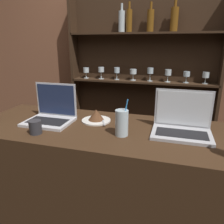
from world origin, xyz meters
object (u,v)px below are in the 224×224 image
Objects in this scene: laptop_far at (182,124)px; cake_plate at (96,117)px; coffee_cup at (35,127)px; laptop_near at (51,113)px; water_glass at (122,123)px.

cake_plate is at bearing 174.49° from laptop_far.
coffee_cup is at bearing -131.68° from cake_plate.
laptop_near is 0.54m from water_glass.
cake_plate is at bearing 140.80° from water_glass.
water_glass is at bearing -10.85° from laptop_near.
laptop_near is at bearing -164.04° from cake_plate.
laptop_near is 1.40× the size of water_glass.
laptop_near is 1.54× the size of cake_plate.
cake_plate is (-0.57, 0.05, -0.02)m from laptop_far.
coffee_cup is (-0.84, -0.25, -0.01)m from laptop_far.
water_glass is (-0.34, -0.13, 0.02)m from laptop_far.
coffee_cup is at bearing -166.39° from water_glass.
water_glass is (0.53, -0.10, 0.02)m from laptop_near.
laptop_near reaches higher than water_glass.
water_glass reaches higher than coffee_cup.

